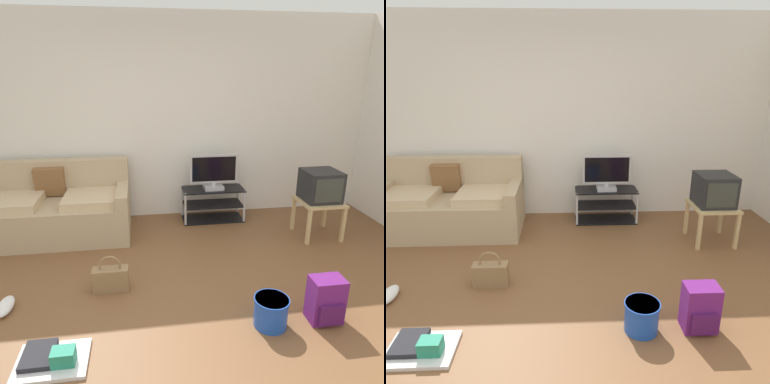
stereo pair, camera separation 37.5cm
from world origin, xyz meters
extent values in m
cube|color=brown|center=(0.00, 0.00, -0.01)|extent=(9.00, 9.80, 0.02)
cube|color=silver|center=(0.00, 2.45, 1.35)|extent=(9.00, 0.10, 2.70)
cube|color=tan|center=(-1.27, 1.86, 0.22)|extent=(1.81, 0.91, 0.45)
cube|color=tan|center=(-1.27, 2.22, 0.67)|extent=(1.81, 0.20, 0.45)
cube|color=tan|center=(-0.43, 1.86, 0.53)|extent=(0.14, 0.91, 0.17)
cube|color=#CBAF89|center=(-1.77, 1.80, 0.50)|extent=(0.72, 0.64, 0.10)
cube|color=#CBAF89|center=(-0.77, 1.80, 0.50)|extent=(0.72, 0.64, 0.10)
cube|color=brown|center=(-1.34, 2.10, 0.65)|extent=(0.36, 0.17, 0.37)
cube|color=black|center=(0.77, 2.10, 0.44)|extent=(0.84, 0.38, 0.02)
cube|color=black|center=(0.77, 2.10, 0.23)|extent=(0.80, 0.36, 0.02)
cube|color=black|center=(0.77, 2.10, 0.01)|extent=(0.84, 0.38, 0.02)
cylinder|color=#B7B7BC|center=(0.36, 1.93, 0.23)|extent=(0.03, 0.03, 0.45)
cylinder|color=#B7B7BC|center=(1.17, 1.93, 0.23)|extent=(0.03, 0.03, 0.45)
cylinder|color=#B7B7BC|center=(0.36, 2.28, 0.23)|extent=(0.03, 0.03, 0.45)
cylinder|color=#B7B7BC|center=(1.17, 2.28, 0.23)|extent=(0.03, 0.03, 0.45)
cube|color=#B2B2B7|center=(0.77, 2.08, 0.48)|extent=(0.26, 0.22, 0.05)
cube|color=#B2B2B7|center=(0.77, 2.08, 0.52)|extent=(0.05, 0.04, 0.04)
cube|color=#B2B2B7|center=(0.77, 2.08, 0.74)|extent=(0.65, 0.04, 0.39)
cube|color=black|center=(0.77, 2.06, 0.74)|extent=(0.59, 0.01, 0.33)
cube|color=tan|center=(1.95, 1.40, 0.45)|extent=(0.50, 0.50, 0.03)
cube|color=tan|center=(1.73, 1.18, 0.22)|extent=(0.04, 0.04, 0.44)
cube|color=tan|center=(2.17, 1.18, 0.22)|extent=(0.04, 0.04, 0.44)
cube|color=tan|center=(1.73, 1.62, 0.22)|extent=(0.04, 0.04, 0.44)
cube|color=tan|center=(2.17, 1.62, 0.22)|extent=(0.04, 0.04, 0.44)
cube|color=#232326|center=(1.95, 1.42, 0.65)|extent=(0.41, 0.41, 0.37)
cube|color=#333833|center=(1.95, 1.21, 0.65)|extent=(0.34, 0.01, 0.29)
cube|color=#661E70|center=(1.25, -0.13, 0.19)|extent=(0.27, 0.18, 0.39)
cube|color=#4C1654|center=(1.25, -0.24, 0.12)|extent=(0.20, 0.04, 0.17)
cylinder|color=#4C1654|center=(1.17, -0.02, 0.21)|extent=(0.04, 0.04, 0.31)
cylinder|color=#4C1654|center=(1.32, -0.02, 0.21)|extent=(0.04, 0.04, 0.31)
cube|color=olive|center=(-0.52, 0.56, 0.11)|extent=(0.33, 0.13, 0.22)
torus|color=olive|center=(-0.52, 0.56, 0.25)|extent=(0.21, 0.02, 0.21)
cylinder|color=blue|center=(0.79, -0.13, 0.12)|extent=(0.27, 0.27, 0.25)
cylinder|color=blue|center=(0.79, -0.13, 0.24)|extent=(0.28, 0.28, 0.02)
ellipsoid|color=white|center=(-1.40, 0.37, 0.04)|extent=(0.13, 0.29, 0.09)
cube|color=silver|center=(-0.88, -0.29, 0.01)|extent=(0.50, 0.37, 0.03)
cube|color=#238466|center=(-0.79, -0.34, 0.08)|extent=(0.16, 0.12, 0.11)
cube|color=black|center=(-0.98, -0.26, 0.05)|extent=(0.22, 0.28, 0.04)
camera|label=1|loc=(-0.19, -2.41, 1.95)|focal=33.25mm
camera|label=2|loc=(0.18, -2.45, 1.95)|focal=33.25mm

